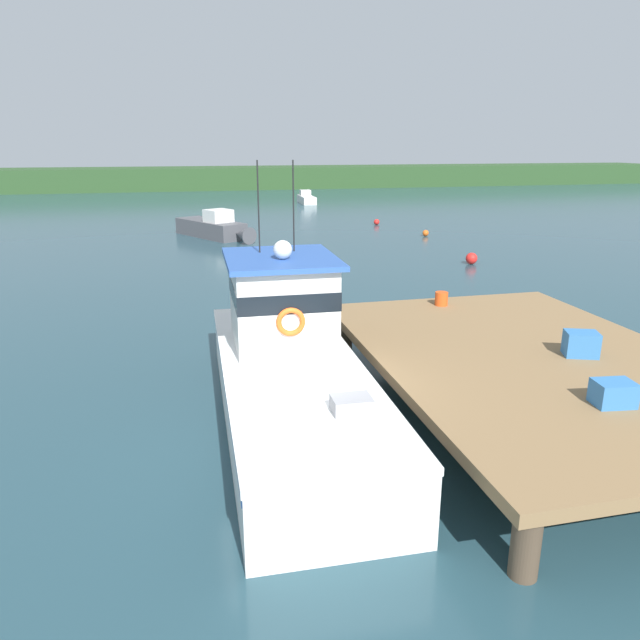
% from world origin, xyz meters
% --- Properties ---
extents(ground_plane, '(200.00, 200.00, 0.00)m').
position_xyz_m(ground_plane, '(0.00, 0.00, 0.00)').
color(ground_plane, '#23424C').
extents(dock, '(6.00, 9.00, 1.20)m').
position_xyz_m(dock, '(4.80, 0.00, 1.07)').
color(dock, '#4C3D2D').
rests_on(dock, ground).
extents(main_fishing_boat, '(2.70, 9.83, 4.80)m').
position_xyz_m(main_fishing_boat, '(0.21, 1.15, 1.01)').
color(main_fishing_boat, white).
rests_on(main_fishing_boat, ground).
extents(crate_stack_mid_dock, '(0.65, 0.51, 0.39)m').
position_xyz_m(crate_stack_mid_dock, '(4.74, -2.27, 1.39)').
color(crate_stack_mid_dock, '#3370B2').
rests_on(crate_stack_mid_dock, dock).
extents(crate_single_far, '(0.71, 0.62, 0.48)m').
position_xyz_m(crate_single_far, '(5.67, -0.21, 1.44)').
color(crate_single_far, '#3370B2').
rests_on(crate_single_far, dock).
extents(bait_bucket, '(0.32, 0.32, 0.34)m').
position_xyz_m(bait_bucket, '(4.61, 3.80, 1.37)').
color(bait_bucket, '#E04C19').
rests_on(bait_bucket, dock).
extents(moored_boat_far_left, '(1.18, 4.39, 1.11)m').
position_xyz_m(moored_boat_far_left, '(9.24, 42.43, 0.38)').
color(moored_boat_far_left, silver).
rests_on(moored_boat_far_left, ground).
extents(moored_boat_near_channel, '(4.16, 6.06, 1.59)m').
position_xyz_m(moored_boat_near_channel, '(0.17, 24.17, 0.55)').
color(moored_boat_near_channel, '#4C4C51').
rests_on(moored_boat_near_channel, ground).
extents(mooring_buoy_channel_marker, '(0.35, 0.35, 0.35)m').
position_xyz_m(mooring_buoy_channel_marker, '(11.92, 21.94, 0.18)').
color(mooring_buoy_channel_marker, '#EA5B19').
rests_on(mooring_buoy_channel_marker, ground).
extents(mooring_buoy_inshore, '(0.51, 0.51, 0.51)m').
position_xyz_m(mooring_buoy_inshore, '(10.68, 13.91, 0.25)').
color(mooring_buoy_inshore, red).
rests_on(mooring_buoy_inshore, ground).
extents(mooring_buoy_spare_mooring, '(0.37, 0.37, 0.37)m').
position_xyz_m(mooring_buoy_spare_mooring, '(10.73, 27.20, 0.18)').
color(mooring_buoy_spare_mooring, red).
rests_on(mooring_buoy_spare_mooring, ground).
extents(mooring_buoy_outer, '(0.37, 0.37, 0.37)m').
position_xyz_m(mooring_buoy_outer, '(5.68, 7.00, 0.19)').
color(mooring_buoy_outer, '#EA5B19').
rests_on(mooring_buoy_outer, ground).
extents(far_shoreline, '(120.00, 8.00, 2.40)m').
position_xyz_m(far_shoreline, '(0.00, 62.00, 1.20)').
color(far_shoreline, '#284723').
rests_on(far_shoreline, ground).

